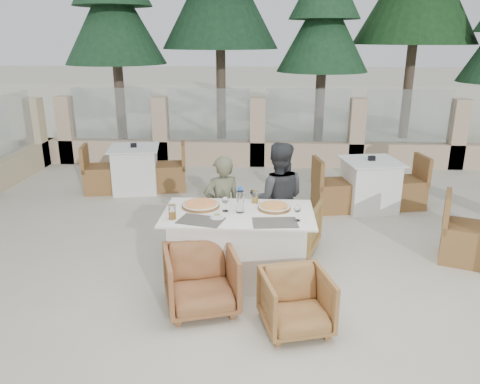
# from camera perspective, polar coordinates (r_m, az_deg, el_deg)

# --- Properties ---
(ground) EXTENTS (80.00, 80.00, 0.00)m
(ground) POSITION_cam_1_polar(r_m,az_deg,el_deg) (5.32, 1.02, -10.19)
(ground) COLOR beige
(ground) RESTS_ON ground
(sand_patch) EXTENTS (30.00, 16.00, 0.01)m
(sand_patch) POSITION_cam_1_polar(r_m,az_deg,el_deg) (18.84, 2.70, 10.56)
(sand_patch) COLOR beige
(sand_patch) RESTS_ON ground
(perimeter_wall_far) EXTENTS (10.00, 0.34, 1.60)m
(perimeter_wall_far) POSITION_cam_1_polar(r_m,az_deg,el_deg) (9.63, 2.17, 7.90)
(perimeter_wall_far) COLOR tan
(perimeter_wall_far) RESTS_ON ground
(pine_far_left) EXTENTS (2.42, 2.42, 5.50)m
(pine_far_left) POSITION_cam_1_polar(r_m,az_deg,el_deg) (12.24, -15.06, 18.72)
(pine_far_left) COLOR #1B4124
(pine_far_left) RESTS_ON ground
(pine_mid_left) EXTENTS (2.86, 2.86, 6.50)m
(pine_mid_left) POSITION_cam_1_polar(r_m,az_deg,el_deg) (12.25, -2.45, 21.63)
(pine_mid_left) COLOR #193C22
(pine_mid_left) RESTS_ON ground
(pine_centre) EXTENTS (2.20, 2.20, 5.00)m
(pine_centre) POSITION_cam_1_polar(r_m,az_deg,el_deg) (11.95, 10.09, 17.86)
(pine_centre) COLOR #1E4827
(pine_centre) RESTS_ON ground
(pine_mid_right) EXTENTS (2.99, 2.99, 6.80)m
(pine_mid_right) POSITION_cam_1_polar(r_m,az_deg,el_deg) (13.02, 20.83, 21.00)
(pine_mid_right) COLOR #1B421C
(pine_mid_right) RESTS_ON ground
(dining_table) EXTENTS (1.60, 0.90, 0.77)m
(dining_table) POSITION_cam_1_polar(r_m,az_deg,el_deg) (5.12, -0.19, -6.54)
(dining_table) COLOR white
(dining_table) RESTS_ON ground
(placemat_near_left) EXTENTS (0.51, 0.40, 0.00)m
(placemat_near_left) POSITION_cam_1_polar(r_m,az_deg,el_deg) (4.77, -4.80, -3.47)
(placemat_near_left) COLOR #4E4A43
(placemat_near_left) RESTS_ON dining_table
(placemat_near_right) EXTENTS (0.48, 0.34, 0.00)m
(placemat_near_right) POSITION_cam_1_polar(r_m,az_deg,el_deg) (4.71, 4.28, -3.74)
(placemat_near_right) COLOR #514D45
(placemat_near_right) RESTS_ON dining_table
(pizza_left) EXTENTS (0.54, 0.54, 0.05)m
(pizza_left) POSITION_cam_1_polar(r_m,az_deg,el_deg) (5.14, -4.80, -1.56)
(pizza_left) COLOR #F55021
(pizza_left) RESTS_ON dining_table
(pizza_right) EXTENTS (0.45, 0.45, 0.05)m
(pizza_right) POSITION_cam_1_polar(r_m,az_deg,el_deg) (5.07, 4.19, -1.85)
(pizza_right) COLOR #CB561B
(pizza_right) RESTS_ON dining_table
(water_bottle) EXTENTS (0.09, 0.09, 0.28)m
(water_bottle) POSITION_cam_1_polar(r_m,az_deg,el_deg) (4.93, 0.02, -0.95)
(water_bottle) COLOR #A5C3D9
(water_bottle) RESTS_ON dining_table
(wine_glass_centre) EXTENTS (0.10, 0.10, 0.18)m
(wine_glass_centre) POSITION_cam_1_polar(r_m,az_deg,el_deg) (4.98, -1.79, -1.36)
(wine_glass_centre) COLOR white
(wine_glass_centre) RESTS_ON dining_table
(wine_glass_corner) EXTENTS (0.09, 0.09, 0.18)m
(wine_glass_corner) POSITION_cam_1_polar(r_m,az_deg,el_deg) (4.75, 7.01, -2.46)
(wine_glass_corner) COLOR white
(wine_glass_corner) RESTS_ON dining_table
(beer_glass_left) EXTENTS (0.08, 0.08, 0.15)m
(beer_glass_left) POSITION_cam_1_polar(r_m,az_deg,el_deg) (4.82, -8.26, -2.42)
(beer_glass_left) COLOR orange
(beer_glass_left) RESTS_ON dining_table
(beer_glass_right) EXTENTS (0.07, 0.07, 0.14)m
(beer_glass_right) POSITION_cam_1_polar(r_m,az_deg,el_deg) (5.24, 1.86, -0.60)
(beer_glass_right) COLOR gold
(beer_glass_right) RESTS_ON dining_table
(olive_dish) EXTENTS (0.12, 0.12, 0.04)m
(olive_dish) POSITION_cam_1_polar(r_m,az_deg,el_deg) (4.82, -2.81, -2.93)
(olive_dish) COLOR silver
(olive_dish) RESTS_ON dining_table
(armchair_far_left) EXTENTS (0.75, 0.76, 0.60)m
(armchair_far_left) POSITION_cam_1_polar(r_m,az_deg,el_deg) (5.75, -2.66, -4.61)
(armchair_far_left) COLOR brown
(armchair_far_left) RESTS_ON ground
(armchair_far_right) EXTENTS (0.85, 0.86, 0.63)m
(armchair_far_right) POSITION_cam_1_polar(r_m,az_deg,el_deg) (5.84, 6.12, -4.17)
(armchair_far_right) COLOR olive
(armchair_far_right) RESTS_ON ground
(armchair_near_left) EXTENTS (0.83, 0.85, 0.62)m
(armchair_near_left) POSITION_cam_1_polar(r_m,az_deg,el_deg) (4.61, -4.79, -10.60)
(armchair_near_left) COLOR #925C35
(armchair_near_left) RESTS_ON ground
(armchair_near_right) EXTENTS (0.72, 0.73, 0.55)m
(armchair_near_right) POSITION_cam_1_polar(r_m,az_deg,el_deg) (4.35, 6.84, -13.18)
(armchair_near_right) COLOR #9A6A38
(armchair_near_right) RESTS_ON ground
(diner_left) EXTENTS (0.54, 0.46, 1.25)m
(diner_left) POSITION_cam_1_polar(r_m,az_deg,el_deg) (5.55, -2.18, -1.87)
(diner_left) COLOR #575840
(diner_left) RESTS_ON ground
(diner_right) EXTENTS (0.69, 0.54, 1.40)m
(diner_right) POSITION_cam_1_polar(r_m,az_deg,el_deg) (5.61, 4.62, -0.90)
(diner_right) COLOR #323436
(diner_right) RESTS_ON ground
(bg_table_a) EXTENTS (1.76, 1.09, 0.77)m
(bg_table_a) POSITION_cam_1_polar(r_m,az_deg,el_deg) (8.25, -12.64, 2.74)
(bg_table_a) COLOR silver
(bg_table_a) RESTS_ON ground
(bg_table_b) EXTENTS (1.76, 1.10, 0.77)m
(bg_table_b) POSITION_cam_1_polar(r_m,az_deg,el_deg) (7.46, 15.49, 0.86)
(bg_table_b) COLOR white
(bg_table_b) RESTS_ON ground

